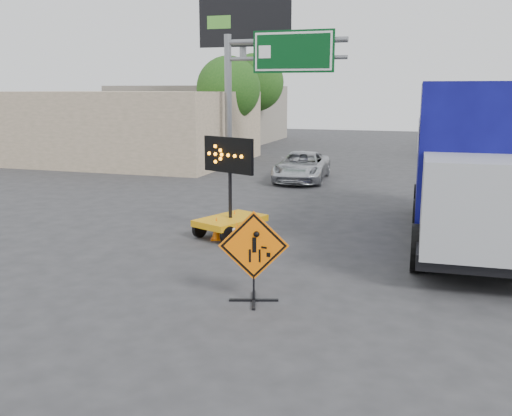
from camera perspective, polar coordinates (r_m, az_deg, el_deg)
The scene contains 14 objects.
ground at distance 11.09m, azimuth -4.21°, elevation -10.03°, with size 100.00×100.00×0.00m, color #2D2D30.
storefront_left_near at distance 34.61m, azimuth -13.36°, elevation 7.95°, with size 14.00×10.00×4.00m, color #CAB092.
storefront_left_far at distance 47.50m, azimuth -5.55°, elevation 9.41°, with size 12.00×10.00×4.40m, color gray.
highway_gantry at distance 28.74m, azimuth 1.11°, elevation 13.67°, with size 6.18×0.38×6.90m.
billboard at distance 37.60m, azimuth -1.16°, elevation 16.71°, with size 6.10×0.54×9.85m.
tree_left_near at distance 33.71m, azimuth -2.77°, elevation 11.84°, with size 3.71×3.71×6.03m.
tree_left_far at distance 41.59m, azimuth -0.10°, elevation 12.43°, with size 4.10×4.10×6.66m.
construction_sign at distance 11.14m, azimuth -0.23°, elevation -4.66°, with size 1.32×0.95×1.83m.
arrow_board at distance 16.24m, azimuth -2.58°, elevation -0.61°, with size 1.86×2.29×2.83m.
pickup_truck at distance 26.26m, azimuth 4.61°, elevation 4.17°, with size 2.19×4.74×1.32m, color #BBBDC3.
box_truck at distance 16.40m, azimuth 20.74°, elevation 3.42°, with size 3.18×9.14×4.30m.
cone_a at distance 15.14m, azimuth -1.95°, elevation -2.63°, with size 0.45×0.45×0.70m.
cone_b at distance 15.92m, azimuth -3.97°, elevation -2.02°, with size 0.43×0.43×0.65m.
cone_c at distance 16.77m, azimuth -2.16°, elevation -1.28°, with size 0.38×0.38×0.66m.
Camera 1 is at (3.94, -9.52, 4.11)m, focal length 40.00 mm.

